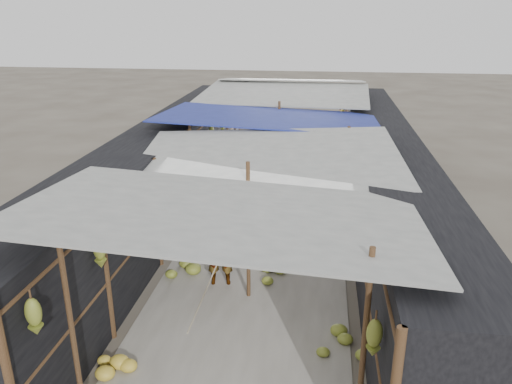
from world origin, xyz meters
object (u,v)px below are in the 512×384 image
at_px(black_basin, 321,180).
at_px(vendor_elderly, 219,246).
at_px(vendor_seated, 299,228).
at_px(shopper_blue, 250,184).
at_px(crate_near, 288,247).

relative_size(black_basin, vendor_elderly, 0.38).
xyz_separation_m(vendor_elderly, vendor_seated, (1.42, 1.85, -0.35)).
bearing_deg(shopper_blue, crate_near, -70.54).
bearing_deg(shopper_blue, vendor_seated, -62.20).
relative_size(vendor_elderly, shopper_blue, 1.14).
height_order(crate_near, vendor_elderly, vendor_elderly).
bearing_deg(shopper_blue, vendor_elderly, -96.87).
bearing_deg(black_basin, shopper_blue, -127.11).
height_order(shopper_blue, vendor_seated, shopper_blue).
bearing_deg(crate_near, black_basin, 74.76).
height_order(vendor_elderly, shopper_blue, vendor_elderly).
relative_size(crate_near, vendor_seated, 0.59).
bearing_deg(crate_near, shopper_blue, 108.51).
distance_m(crate_near, black_basin, 4.94).
xyz_separation_m(black_basin, vendor_seated, (-0.46, -4.49, 0.37)).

